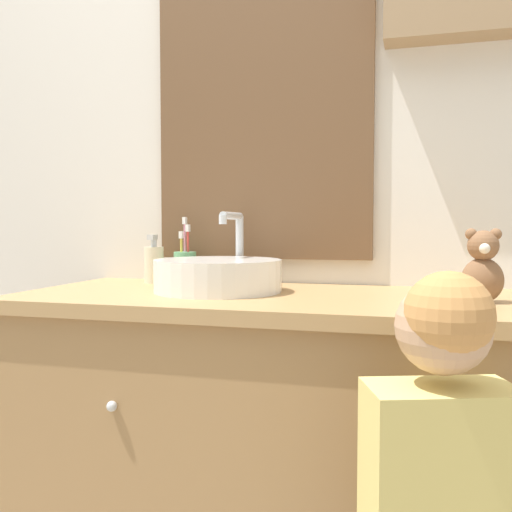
# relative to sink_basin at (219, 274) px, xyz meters

# --- Properties ---
(wall_back) EXTENTS (3.20, 0.18, 2.50)m
(wall_back) POSITION_rel_sink_basin_xyz_m (0.17, 0.30, 0.43)
(wall_back) COLOR silver
(wall_back) RESTS_ON ground_plane
(vanity_counter) EXTENTS (1.28, 0.59, 0.82)m
(vanity_counter) POSITION_rel_sink_basin_xyz_m (0.14, -0.02, -0.45)
(vanity_counter) COLOR #A37A4C
(vanity_counter) RESTS_ON ground_plane
(sink_basin) EXTENTS (0.34, 0.39, 0.21)m
(sink_basin) POSITION_rel_sink_basin_xyz_m (0.00, 0.00, 0.00)
(sink_basin) COLOR white
(sink_basin) RESTS_ON vanity_counter
(toothbrush_holder) EXTENTS (0.07, 0.07, 0.20)m
(toothbrush_holder) POSITION_rel_sink_basin_xyz_m (-0.18, 0.19, 0.01)
(toothbrush_holder) COLOR #66B27F
(toothbrush_holder) RESTS_ON vanity_counter
(soap_dispenser) EXTENTS (0.06, 0.06, 0.15)m
(soap_dispenser) POSITION_rel_sink_basin_xyz_m (-0.27, 0.16, 0.01)
(soap_dispenser) COLOR beige
(soap_dispenser) RESTS_ON vanity_counter
(teddy_bear) EXTENTS (0.09, 0.08, 0.17)m
(teddy_bear) POSITION_rel_sink_basin_xyz_m (0.65, -0.04, 0.03)
(teddy_bear) COLOR brown
(teddy_bear) RESTS_ON vanity_counter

